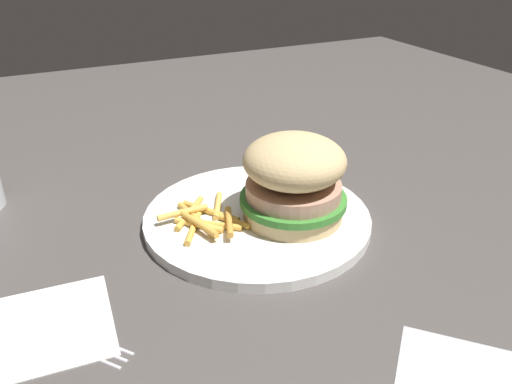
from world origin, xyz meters
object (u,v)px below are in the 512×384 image
at_px(sandwich, 294,178).
at_px(plate, 256,220).
at_px(fork, 46,325).
at_px(napkin, 45,327).
at_px(fries_pile, 205,218).

bearing_deg(sandwich, plate, -27.51).
relative_size(sandwich, fork, 0.81).
distance_m(napkin, fork, 0.00).
bearing_deg(fries_pile, fork, 25.85).
height_order(napkin, fork, fork).
relative_size(fries_pile, napkin, 0.92).
distance_m(fries_pile, napkin, 0.20).
height_order(plate, napkin, plate).
bearing_deg(fries_pile, sandwich, 162.10).
distance_m(plate, sandwich, 0.07).
height_order(plate, fork, plate).
bearing_deg(napkin, plate, -162.73).
bearing_deg(sandwich, napkin, 11.26).
bearing_deg(napkin, fork, 128.58).
height_order(plate, fries_pile, fries_pile).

